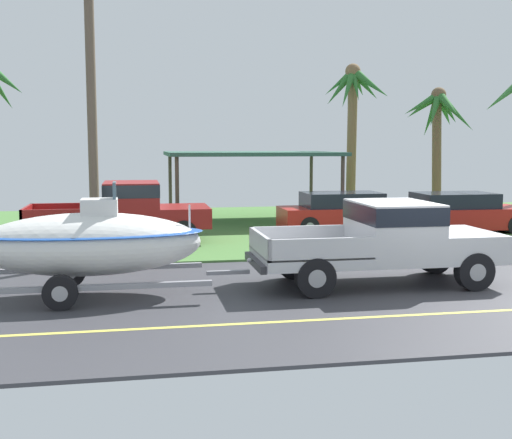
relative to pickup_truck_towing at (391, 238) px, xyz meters
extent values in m
cube|color=#38383D|center=(0.55, -0.76, -1.04)|extent=(36.00, 8.00, 0.06)
cube|color=#477538|center=(0.55, 10.24, -1.01)|extent=(36.00, 14.00, 0.11)
cube|color=#DBCC4C|center=(0.55, -2.56, -1.00)|extent=(34.20, 0.12, 0.01)
cube|color=silver|center=(-0.33, 0.00, -0.38)|extent=(5.20, 2.07, 0.22)
cube|color=silver|center=(1.54, 0.00, -0.08)|extent=(1.46, 2.07, 0.38)
cube|color=silver|center=(0.04, 0.00, 0.26)|extent=(1.56, 2.07, 1.05)
cube|color=black|center=(0.04, 0.00, 0.56)|extent=(1.58, 2.09, 0.38)
cube|color=gray|center=(-1.84, 0.00, -0.25)|extent=(2.19, 2.07, 0.04)
cube|color=silver|center=(-1.84, 0.99, -0.04)|extent=(2.19, 0.08, 0.45)
cube|color=silver|center=(-1.84, -0.99, -0.04)|extent=(2.19, 0.08, 0.45)
cube|color=silver|center=(-2.89, 0.00, -0.04)|extent=(0.08, 2.07, 0.45)
cube|color=#333338|center=(-2.99, 0.00, -0.44)|extent=(0.12, 1.86, 0.16)
sphere|color=#B2B2B7|center=(-3.11, 0.00, -0.39)|extent=(0.10, 0.10, 0.10)
cylinder|color=black|center=(1.47, 0.92, -0.61)|extent=(0.80, 0.28, 0.80)
cylinder|color=#9E9EA3|center=(1.47, 0.92, -0.61)|extent=(0.36, 0.29, 0.36)
cylinder|color=black|center=(1.47, -0.92, -0.61)|extent=(0.80, 0.28, 0.80)
cylinder|color=#9E9EA3|center=(1.47, -0.92, -0.61)|extent=(0.36, 0.29, 0.36)
cylinder|color=black|center=(-1.95, 0.92, -0.61)|extent=(0.80, 0.28, 0.80)
cylinder|color=#9E9EA3|center=(-1.95, 0.92, -0.61)|extent=(0.36, 0.29, 0.36)
cylinder|color=black|center=(-1.95, -0.92, -0.61)|extent=(0.80, 0.28, 0.80)
cylinder|color=#9E9EA3|center=(-1.95, -0.92, -0.61)|extent=(0.36, 0.29, 0.36)
cube|color=gray|center=(-3.56, 0.00, -0.63)|extent=(0.90, 0.10, 0.08)
cube|color=gray|center=(-6.34, 0.95, -0.63)|extent=(4.66, 0.12, 0.10)
cube|color=gray|center=(-6.34, -0.95, -0.63)|extent=(4.66, 0.12, 0.10)
cylinder|color=black|center=(-6.81, 1.01, -0.69)|extent=(0.64, 0.22, 0.64)
cylinder|color=#9E9EA3|center=(-6.81, 1.01, -0.69)|extent=(0.29, 0.23, 0.29)
cylinder|color=black|center=(-6.81, -1.01, -0.69)|extent=(0.64, 0.22, 0.64)
cylinder|color=#9E9EA3|center=(-6.81, -1.01, -0.69)|extent=(0.29, 0.23, 0.29)
ellipsoid|color=white|center=(-6.34, 0.00, 0.05)|extent=(4.44, 1.85, 1.25)
ellipsoid|color=#1E4CA5|center=(-6.34, 0.00, 0.26)|extent=(4.53, 1.88, 0.12)
cube|color=silver|center=(-6.12, 0.00, 0.62)|extent=(0.70, 0.60, 0.65)
cube|color=slate|center=(-5.82, 0.00, 1.10)|extent=(0.06, 0.56, 0.36)
cylinder|color=silver|center=(-4.34, 0.00, 0.55)|extent=(0.04, 0.04, 0.50)
cube|color=maroon|center=(-5.90, 6.90, -0.38)|extent=(5.43, 2.09, 0.22)
cube|color=maroon|center=(-3.95, 6.90, -0.08)|extent=(1.52, 2.09, 0.38)
cube|color=maroon|center=(-5.52, 6.90, 0.31)|extent=(1.63, 2.09, 1.15)
cube|color=black|center=(-5.52, 6.90, 0.65)|extent=(1.65, 2.11, 0.38)
cube|color=#621111|center=(-7.48, 6.90, -0.25)|extent=(2.28, 2.09, 0.04)
cube|color=maroon|center=(-7.48, 7.90, -0.04)|extent=(2.28, 0.08, 0.45)
cube|color=maroon|center=(-7.48, 5.89, -0.04)|extent=(2.28, 0.08, 0.45)
cube|color=maroon|center=(-8.57, 6.90, -0.04)|extent=(0.08, 2.09, 0.45)
cube|color=#333338|center=(-8.67, 6.90, -0.44)|extent=(0.12, 1.88, 0.16)
sphere|color=#B2B2B7|center=(-8.79, 6.90, -0.39)|extent=(0.10, 0.10, 0.10)
cylinder|color=black|center=(-4.03, 7.83, -0.61)|extent=(0.80, 0.28, 0.80)
cylinder|color=#9E9EA3|center=(-4.03, 7.83, -0.61)|extent=(0.36, 0.29, 0.36)
cylinder|color=black|center=(-4.03, 5.96, -0.61)|extent=(0.80, 0.28, 0.80)
cylinder|color=#9E9EA3|center=(-4.03, 5.96, -0.61)|extent=(0.36, 0.29, 0.36)
cylinder|color=black|center=(-7.59, 7.83, -0.61)|extent=(0.80, 0.28, 0.80)
cylinder|color=#9E9EA3|center=(-7.59, 7.83, -0.61)|extent=(0.36, 0.29, 0.36)
cylinder|color=black|center=(-7.59, 5.96, -0.61)|extent=(0.80, 0.28, 0.80)
cylinder|color=#9E9EA3|center=(-7.59, 5.96, -0.61)|extent=(0.36, 0.29, 0.36)
cube|color=#B21E19|center=(1.78, 8.18, -0.48)|extent=(4.68, 1.76, 0.70)
cube|color=black|center=(1.55, 8.18, 0.12)|extent=(2.62, 1.62, 0.50)
cylinder|color=black|center=(3.37, 8.97, -0.68)|extent=(0.66, 0.22, 0.66)
cylinder|color=#9E9EA3|center=(3.37, 8.97, -0.68)|extent=(0.30, 0.23, 0.30)
cylinder|color=black|center=(3.37, 7.38, -0.68)|extent=(0.66, 0.22, 0.66)
cylinder|color=#9E9EA3|center=(3.37, 7.38, -0.68)|extent=(0.30, 0.23, 0.30)
cylinder|color=black|center=(0.19, 8.97, -0.68)|extent=(0.66, 0.22, 0.66)
cylinder|color=#9E9EA3|center=(0.19, 8.97, -0.68)|extent=(0.30, 0.23, 0.30)
cylinder|color=black|center=(0.19, 7.38, -0.68)|extent=(0.66, 0.22, 0.66)
cylinder|color=#9E9EA3|center=(0.19, 7.38, -0.68)|extent=(0.30, 0.23, 0.30)
cube|color=#B21E19|center=(5.49, 7.30, -0.48)|extent=(4.60, 1.87, 0.70)
cube|color=black|center=(5.26, 7.30, 0.12)|extent=(2.58, 1.72, 0.50)
cylinder|color=black|center=(7.05, 8.15, -0.68)|extent=(0.66, 0.22, 0.66)
cylinder|color=#9E9EA3|center=(7.05, 8.15, -0.68)|extent=(0.30, 0.23, 0.30)
cylinder|color=black|center=(3.93, 8.15, -0.68)|extent=(0.66, 0.22, 0.66)
cylinder|color=#9E9EA3|center=(3.93, 8.15, -0.68)|extent=(0.30, 0.23, 0.30)
cylinder|color=black|center=(3.93, 6.45, -0.68)|extent=(0.66, 0.22, 0.66)
cylinder|color=#9E9EA3|center=(3.93, 6.45, -0.68)|extent=(0.30, 0.23, 0.30)
cylinder|color=#4C4238|center=(2.07, 14.00, 0.29)|extent=(0.14, 0.14, 2.59)
cylinder|color=#4C4238|center=(2.07, 9.69, 0.29)|extent=(0.14, 0.14, 2.59)
cylinder|color=#4C4238|center=(-3.96, 14.00, 0.29)|extent=(0.14, 0.14, 2.59)
cylinder|color=#4C4238|center=(-3.96, 9.69, 0.29)|extent=(0.14, 0.14, 2.59)
cube|color=#2D5647|center=(-0.94, 11.85, 1.65)|extent=(6.53, 4.81, 0.14)
cylinder|color=brown|center=(6.85, 11.98, 1.51)|extent=(0.38, 0.69, 5.04)
cone|color=#2D6B2D|center=(7.27, 12.02, 3.45)|extent=(1.21, 0.52, 1.38)
cone|color=#2D6B2D|center=(7.41, 12.54, 3.42)|extent=(1.60, 1.60, 1.53)
cone|color=#2D6B2D|center=(6.83, 12.58, 3.19)|extent=(0.40, 1.49, 1.86)
cone|color=#2D6B2D|center=(6.41, 12.48, 3.58)|extent=(1.32, 1.43, 1.21)
cone|color=#2D6B2D|center=(6.14, 12.02, 3.62)|extent=(1.61, 0.43, 1.09)
cone|color=#2D6B2D|center=(6.45, 11.47, 3.37)|extent=(1.25, 1.44, 1.55)
cone|color=#2D6B2D|center=(6.92, 11.27, 3.58)|extent=(0.59, 1.68, 1.24)
cone|color=#2D6B2D|center=(7.29, 11.34, 3.28)|extent=(1.31, 1.67, 1.73)
sphere|color=brown|center=(6.85, 11.98, 4.02)|extent=(0.60, 0.60, 0.60)
cone|color=#387A38|center=(8.02, 8.91, 3.86)|extent=(1.11, 2.00, 1.49)
cone|color=#387A38|center=(7.72, 8.10, 3.93)|extent=(1.55, 0.49, 1.36)
cone|color=#2D6B2D|center=(-9.45, 8.69, 4.11)|extent=(1.61, 0.70, 1.36)
cylinder|color=brown|center=(3.82, 13.84, 2.04)|extent=(0.41, 0.52, 6.10)
cone|color=#2D6B2D|center=(4.36, 13.80, 4.51)|extent=(1.40, 0.50, 1.43)
cone|color=#2D6B2D|center=(4.19, 14.24, 4.61)|extent=(1.19, 1.22, 1.24)
cone|color=#2D6B2D|center=(3.89, 14.39, 4.40)|extent=(0.63, 1.48, 1.64)
cone|color=#2D6B2D|center=(3.33, 14.25, 4.62)|extent=(1.32, 1.16, 1.19)
cone|color=#2D6B2D|center=(3.29, 13.94, 4.40)|extent=(1.43, 0.64, 1.64)
cone|color=#2D6B2D|center=(3.40, 13.26, 4.30)|extent=(1.26, 1.58, 1.82)
cone|color=#2D6B2D|center=(3.79, 13.36, 4.45)|extent=(0.40, 1.25, 1.48)
cone|color=#2D6B2D|center=(4.36, 13.21, 4.52)|extent=(1.58, 1.74, 1.50)
sphere|color=brown|center=(3.82, 13.84, 5.09)|extent=(0.65, 0.65, 0.65)
cylinder|color=brown|center=(-6.43, 3.80, 2.81)|extent=(0.24, 0.24, 7.63)
camera|label=1|loc=(-5.44, -13.19, 2.02)|focal=45.88mm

